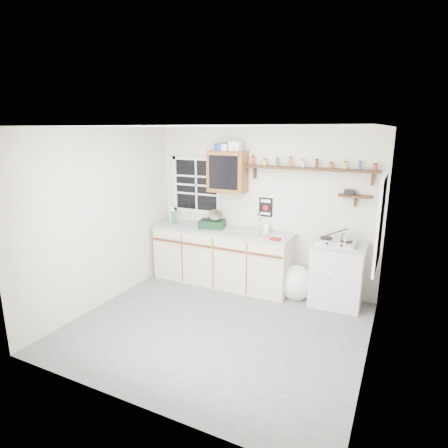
# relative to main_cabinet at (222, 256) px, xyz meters

# --- Properties ---
(room) EXTENTS (3.64, 3.24, 2.54)m
(room) POSITION_rel_main_cabinet_xyz_m (0.58, -1.30, 0.79)
(room) COLOR #525255
(room) RESTS_ON ground
(main_cabinet) EXTENTS (2.31, 0.63, 0.92)m
(main_cabinet) POSITION_rel_main_cabinet_xyz_m (0.00, 0.00, 0.00)
(main_cabinet) COLOR beige
(main_cabinet) RESTS_ON floor
(right_cabinet) EXTENTS (0.73, 0.57, 0.91)m
(right_cabinet) POSITION_rel_main_cabinet_xyz_m (1.83, 0.03, -0.01)
(right_cabinet) COLOR beige
(right_cabinet) RESTS_ON floor
(sink) EXTENTS (0.52, 0.44, 0.29)m
(sink) POSITION_rel_main_cabinet_xyz_m (0.54, 0.01, 0.47)
(sink) COLOR #B4B4B8
(sink) RESTS_ON main_cabinet
(upper_cabinet) EXTENTS (0.60, 0.32, 0.65)m
(upper_cabinet) POSITION_rel_main_cabinet_xyz_m (0.03, 0.14, 1.36)
(upper_cabinet) COLOR brown
(upper_cabinet) RESTS_ON wall_back
(upper_cabinet_clutter) EXTENTS (0.45, 0.24, 0.14)m
(upper_cabinet_clutter) POSITION_rel_main_cabinet_xyz_m (0.02, 0.14, 1.75)
(upper_cabinet_clutter) COLOR #18419F
(upper_cabinet_clutter) RESTS_ON upper_cabinet
(spice_shelf) EXTENTS (1.91, 0.18, 0.35)m
(spice_shelf) POSITION_rel_main_cabinet_xyz_m (1.30, 0.21, 1.47)
(spice_shelf) COLOR black
(spice_shelf) RESTS_ON wall_back
(secondary_shelf) EXTENTS (0.45, 0.16, 0.24)m
(secondary_shelf) POSITION_rel_main_cabinet_xyz_m (1.94, 0.22, 1.12)
(secondary_shelf) COLOR black
(secondary_shelf) RESTS_ON wall_back
(warning_sign) EXTENTS (0.22, 0.02, 0.30)m
(warning_sign) POSITION_rel_main_cabinet_xyz_m (0.63, 0.29, 0.82)
(warning_sign) COLOR black
(warning_sign) RESTS_ON wall_back
(window_back) EXTENTS (0.93, 0.03, 0.98)m
(window_back) POSITION_rel_main_cabinet_xyz_m (-0.62, 0.29, 1.09)
(window_back) COLOR black
(window_back) RESTS_ON wall_back
(window_right) EXTENTS (0.03, 0.78, 1.08)m
(window_right) POSITION_rel_main_cabinet_xyz_m (2.37, -0.75, 0.99)
(window_right) COLOR black
(window_right) RESTS_ON wall_back
(water_bottles) EXTENTS (0.20, 0.18, 0.27)m
(water_bottles) POSITION_rel_main_cabinet_xyz_m (-0.93, -0.00, 0.58)
(water_bottles) COLOR silver
(water_bottles) RESTS_ON main_cabinet
(dish_rack) EXTENTS (0.46, 0.38, 0.30)m
(dish_rack) POSITION_rel_main_cabinet_xyz_m (-0.17, 0.02, 0.56)
(dish_rack) COLOR black
(dish_rack) RESTS_ON main_cabinet
(soap_bottle) EXTENTS (0.08, 0.08, 0.17)m
(soap_bottle) POSITION_rel_main_cabinet_xyz_m (0.68, 0.22, 0.54)
(soap_bottle) COLOR white
(soap_bottle) RESTS_ON main_cabinet
(rag) EXTENTS (0.15, 0.13, 0.02)m
(rag) POSITION_rel_main_cabinet_xyz_m (0.96, -0.20, 0.47)
(rag) COLOR maroon
(rag) RESTS_ON main_cabinet
(hotplate) EXTENTS (0.57, 0.33, 0.08)m
(hotplate) POSITION_rel_main_cabinet_xyz_m (1.79, 0.01, 0.49)
(hotplate) COLOR #B4B4B8
(hotplate) RESTS_ON right_cabinet
(saucepan) EXTENTS (0.38, 0.16, 0.16)m
(saucepan) POSITION_rel_main_cabinet_xyz_m (1.92, 0.01, 0.57)
(saucepan) COLOR #B4B4B8
(saucepan) RESTS_ON hotplate
(trash_bag) EXTENTS (0.47, 0.43, 0.54)m
(trash_bag) POSITION_rel_main_cabinet_xyz_m (1.25, 0.00, -0.23)
(trash_bag) COLOR silver
(trash_bag) RESTS_ON floor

